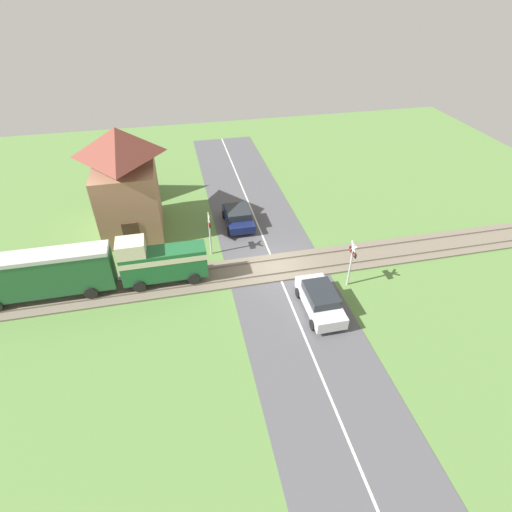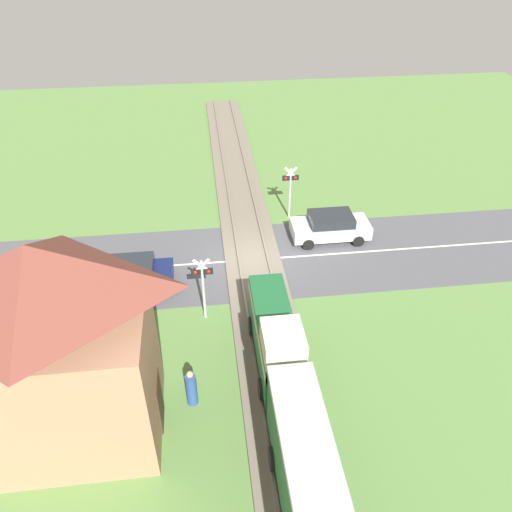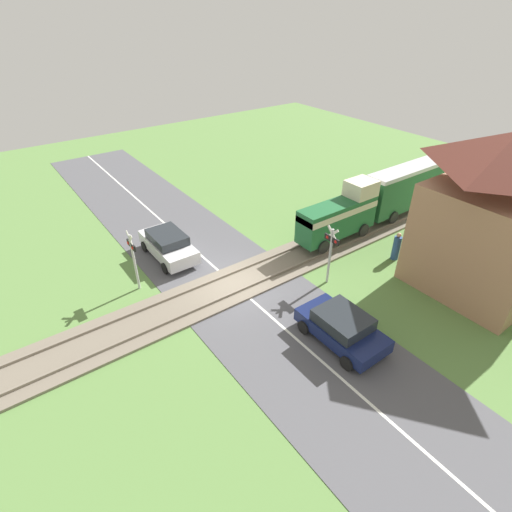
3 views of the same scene
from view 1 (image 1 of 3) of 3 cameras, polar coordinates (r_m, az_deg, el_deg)
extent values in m
plane|color=#5B8442|center=(26.11, 2.86, -1.74)|extent=(60.00, 60.00, 0.00)
cube|color=#515156|center=(26.10, 2.86, -1.72)|extent=(48.00, 6.40, 0.02)
cube|color=silver|center=(26.09, 2.87, -1.70)|extent=(48.00, 0.12, 0.00)
cube|color=#756B5B|center=(26.07, 2.87, -1.63)|extent=(2.80, 48.00, 0.12)
cube|color=slate|center=(25.45, 3.29, -2.40)|extent=(0.10, 48.00, 0.12)
cube|color=slate|center=(26.54, 2.48, -0.49)|extent=(0.10, 48.00, 0.12)
cube|color=#1E6033|center=(24.55, -12.96, -1.00)|extent=(1.35, 5.04, 1.90)
cube|color=beige|center=(24.24, -13.12, -0.02)|extent=(1.37, 5.04, 0.36)
cube|color=beige|center=(23.90, -17.48, 1.14)|extent=(1.35, 1.61, 0.90)
cylinder|color=black|center=(24.53, -8.86, -3.27)|extent=(0.14, 0.76, 0.76)
cylinder|color=black|center=(25.66, -9.16, -1.25)|extent=(0.14, 0.76, 0.76)
cylinder|color=black|center=(24.71, -16.32, -4.21)|extent=(0.14, 0.76, 0.76)
cylinder|color=black|center=(25.83, -16.28, -2.17)|extent=(0.14, 0.76, 0.76)
cube|color=#235B33|center=(25.72, -28.50, -2.48)|extent=(1.35, 7.99, 2.40)
cube|color=#BCBCC1|center=(25.00, -29.36, -0.12)|extent=(1.41, 7.99, 0.24)
cylinder|color=black|center=(25.18, -22.52, -4.94)|extent=(0.14, 0.76, 0.76)
cylinder|color=black|center=(26.28, -22.20, -2.90)|extent=(0.14, 0.76, 0.76)
cylinder|color=black|center=(27.83, -32.49, -4.09)|extent=(0.14, 0.76, 0.76)
cube|color=silver|center=(23.01, 9.13, -6.43)|extent=(4.08, 1.73, 0.69)
cube|color=#23282D|center=(22.62, 9.27, -5.34)|extent=(2.24, 1.59, 0.48)
cylinder|color=black|center=(23.90, 6.03, -5.27)|extent=(0.60, 0.18, 0.60)
cylinder|color=black|center=(24.41, 9.91, -4.63)|extent=(0.60, 0.18, 0.60)
cylinder|color=black|center=(22.13, 8.09, -9.72)|extent=(0.60, 0.18, 0.60)
cylinder|color=black|center=(22.68, 12.26, -8.92)|extent=(0.60, 0.18, 0.60)
cube|color=#141E4C|center=(30.16, -2.57, 5.44)|extent=(3.77, 1.87, 0.57)
cube|color=#23282D|center=(29.88, -2.60, 6.32)|extent=(2.07, 1.72, 0.50)
cylinder|color=black|center=(29.43, -0.33, 3.97)|extent=(0.60, 0.18, 0.60)
cylinder|color=black|center=(29.16, -3.93, 3.53)|extent=(0.60, 0.18, 0.60)
cylinder|color=black|center=(31.48, -1.28, 6.32)|extent=(0.60, 0.18, 0.60)
cylinder|color=black|center=(31.23, -4.65, 5.93)|extent=(0.60, 0.18, 0.60)
cylinder|color=#B7B7B7|center=(24.53, 13.34, -1.29)|extent=(0.12, 0.12, 3.01)
cube|color=black|center=(23.96, 13.66, 0.53)|extent=(0.90, 0.08, 0.28)
sphere|color=red|center=(23.77, 13.91, 0.15)|extent=(0.18, 0.18, 0.18)
sphere|color=red|center=(24.16, 13.40, 0.89)|extent=(0.18, 0.18, 0.18)
cube|color=silver|center=(23.80, 13.75, 1.09)|extent=(0.72, 0.04, 0.72)
cube|color=silver|center=(23.80, 13.75, 1.09)|extent=(0.72, 0.04, 0.72)
cylinder|color=#B7B7B7|center=(26.68, -6.57, 2.97)|extent=(0.12, 0.12, 3.01)
cube|color=black|center=(26.16, -6.72, 4.73)|extent=(0.90, 0.08, 0.28)
sphere|color=red|center=(26.39, -6.79, 5.03)|extent=(0.18, 0.18, 0.18)
sphere|color=red|center=(25.93, -6.65, 4.42)|extent=(0.18, 0.18, 0.18)
cube|color=silver|center=(26.01, -6.76, 5.28)|extent=(0.72, 0.04, 0.72)
cube|color=silver|center=(26.01, -6.76, 5.28)|extent=(0.72, 0.04, 0.72)
cube|color=#AD7A5B|center=(30.06, -17.63, 7.80)|extent=(5.34, 4.08, 5.04)
pyramid|color=brown|center=(28.38, -19.24, 15.31)|extent=(5.77, 4.41, 1.73)
cube|color=#472D1E|center=(28.47, -17.27, 2.68)|extent=(0.06, 1.10, 2.10)
cylinder|color=#2D4C8E|center=(27.73, -15.82, 1.06)|extent=(0.40, 0.40, 1.36)
sphere|color=tan|center=(27.29, -16.10, 2.43)|extent=(0.25, 0.25, 0.25)
cylinder|color=brown|center=(35.51, -16.96, 9.01)|extent=(0.24, 0.24, 1.26)
cone|color=#387A33|center=(34.42, -17.76, 12.96)|extent=(3.44, 3.44, 4.13)
camera|label=2|loc=(26.31, -50.41, 21.90)|focal=35.00mm
camera|label=3|loc=(36.29, 12.21, 29.19)|focal=28.00mm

